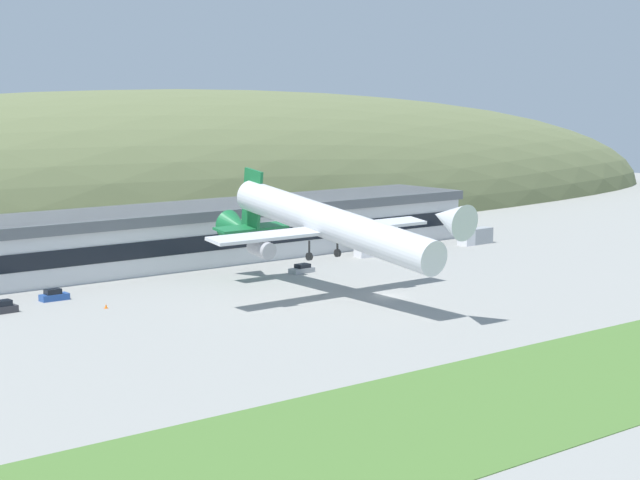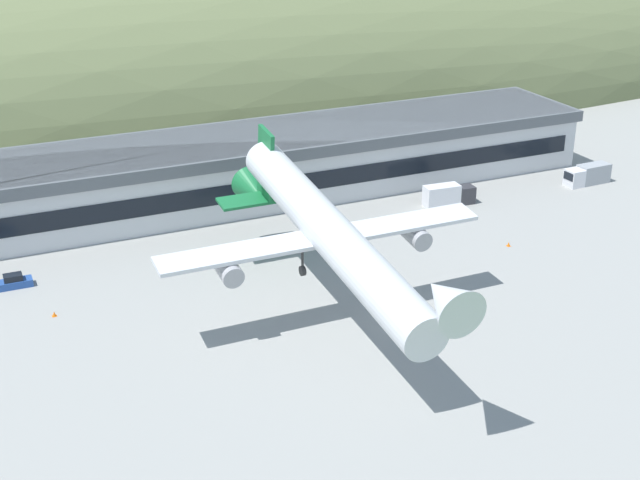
{
  "view_description": "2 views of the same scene",
  "coord_description": "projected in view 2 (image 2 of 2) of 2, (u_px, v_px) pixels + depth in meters",
  "views": [
    {
      "loc": [
        -100.31,
        -108.43,
        28.54
      ],
      "look_at": [
        -10.78,
        1.86,
        8.72
      ],
      "focal_mm": 60.0,
      "sensor_mm": 36.0,
      "label": 1
    },
    {
      "loc": [
        -44.06,
        -74.14,
        46.73
      ],
      "look_at": [
        -7.91,
        5.33,
        9.11
      ],
      "focal_mm": 50.0,
      "sensor_mm": 36.0,
      "label": 2
    }
  ],
  "objects": [
    {
      "name": "hill_backdrop",
      "position": [
        286.0,
        96.0,
        188.95
      ],
      "size": [
        334.3,
        71.34,
        58.0
      ],
      "primitive_type": "ellipsoid",
      "color": "#667047",
      "rests_on": "ground_plane"
    },
    {
      "name": "box_truck",
      "position": [
        588.0,
        175.0,
        137.86
      ],
      "size": [
        7.68,
        2.67,
        2.99
      ],
      "color": "silver",
      "rests_on": "ground_plane"
    },
    {
      "name": "fuel_truck",
      "position": [
        448.0,
        195.0,
        129.4
      ],
      "size": [
        7.89,
        2.83,
        3.14
      ],
      "color": "#333338",
      "rests_on": "ground_plane"
    },
    {
      "name": "terminal_building",
      "position": [
        259.0,
        162.0,
        131.64
      ],
      "size": [
        104.55,
        18.09,
        9.38
      ],
      "color": "silver",
      "rests_on": "ground_plane"
    },
    {
      "name": "cargo_airplane",
      "position": [
        328.0,
        233.0,
        93.71
      ],
      "size": [
        36.68,
        50.72,
        12.07
      ],
      "color": "silver"
    },
    {
      "name": "ground_plane",
      "position": [
        406.0,
        322.0,
        97.22
      ],
      "size": [
        446.79,
        446.79,
        0.0
      ],
      "primitive_type": "plane",
      "color": "gray"
    },
    {
      "name": "service_car_3",
      "position": [
        338.0,
        238.0,
        117.25
      ],
      "size": [
        4.16,
        2.11,
        1.42
      ],
      "color": "#999EA3",
      "rests_on": "ground_plane"
    },
    {
      "name": "traffic_cone_0",
      "position": [
        509.0,
        244.0,
        116.16
      ],
      "size": [
        0.52,
        0.52,
        0.58
      ],
      "color": "orange",
      "rests_on": "ground_plane"
    },
    {
      "name": "service_car_1",
      "position": [
        15.0,
        282.0,
        104.96
      ],
      "size": [
        3.91,
        1.76,
        1.63
      ],
      "color": "#264C99",
      "rests_on": "ground_plane"
    },
    {
      "name": "traffic_cone_1",
      "position": [
        54.0,
        314.0,
        98.41
      ],
      "size": [
        0.52,
        0.52,
        0.58
      ],
      "color": "orange",
      "rests_on": "ground_plane"
    }
  ]
}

